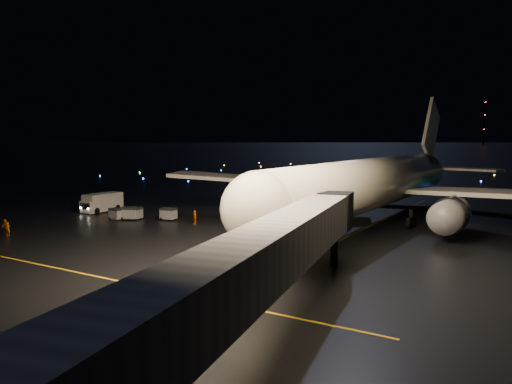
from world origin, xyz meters
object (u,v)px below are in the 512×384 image
belt_loader (248,233)px  airliner (382,155)px  crew_c (195,217)px  baggage_cart_1 (134,213)px  service_truck (103,202)px  baggage_cart_3 (117,214)px  pushback_tug (186,274)px  baggage_cart_2 (129,213)px  crew_b (5,227)px  baggage_cart_0 (168,214)px  crew_a (8,229)px

belt_loader → airliner: bearing=67.8°
crew_c → baggage_cart_1: bearing=-115.5°
service_truck → baggage_cart_3: 8.92m
pushback_tug → belt_loader: belt_loader is taller
baggage_cart_2 → crew_b: bearing=-131.2°
crew_c → baggage_cart_2: (-9.96, -1.93, -0.05)m
belt_loader → crew_b: 29.84m
baggage_cart_1 → baggage_cart_2: bearing=-135.9°
baggage_cart_0 → pushback_tug: bearing=-50.1°
crew_a → crew_b: 1.17m
crew_b → baggage_cart_1: crew_b is taller
baggage_cart_1 → crew_b: bearing=-121.0°
baggage_cart_0 → baggage_cart_2: 5.50m
belt_loader → baggage_cart_2: bearing=158.8°
crew_a → crew_c: (13.98, 17.15, 0.15)m
airliner → baggage_cart_2: airliner is taller
belt_loader → baggage_cart_0: (-18.69, 9.24, -0.77)m
airliner → crew_a: (-34.38, -30.98, -8.27)m
airliner → pushback_tug: size_ratio=14.74×
baggage_cart_3 → crew_a: bearing=-94.2°
baggage_cart_1 → crew_c: bearing=-3.2°
airliner → belt_loader: size_ratio=9.56×
service_truck → baggage_cart_1: size_ratio=3.85×
belt_loader → baggage_cart_1: belt_loader is taller
pushback_tug → baggage_cart_3: (-27.97, 19.35, -0.23)m
pushback_tug → crew_a: size_ratio=2.77×
baggage_cart_1 → baggage_cart_0: bearing=12.3°
pushback_tug → service_truck: bearing=167.9°
baggage_cart_3 → belt_loader: bearing=-6.9°
crew_a → baggage_cart_0: baggage_cart_0 is taller
baggage_cart_0 → baggage_cart_1: (-4.49, -1.97, -0.00)m
service_truck → crew_a: service_truck is taller
crew_b → crew_a: bearing=-15.2°
pushback_tug → belt_loader: 13.92m
crew_a → crew_b: bearing=142.8°
belt_loader → crew_c: belt_loader is taller
crew_a → baggage_cart_2: (4.02, 15.22, 0.10)m
crew_b → baggage_cart_2: baggage_cart_2 is taller
belt_loader → service_truck: size_ratio=0.87×
service_truck → crew_a: size_ratio=4.92×
baggage_cart_1 → belt_loader: bearing=-28.8°
pushback_tug → baggage_cart_3: size_ratio=2.30×
service_truck → baggage_cart_1: 9.98m
crew_b → baggage_cart_0: crew_b is taller
baggage_cart_1 → baggage_cart_3: size_ratio=1.06×
crew_b → baggage_cart_0: (10.01, 17.38, -0.02)m
pushback_tug → baggage_cart_1: size_ratio=2.17×
service_truck → crew_b: 18.83m
pushback_tug → baggage_cart_2: pushback_tug is taller
crew_a → baggage_cart_0: 19.86m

